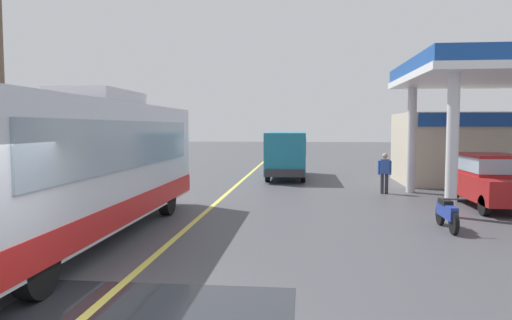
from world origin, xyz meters
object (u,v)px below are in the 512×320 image
Objects in this scene: coach_bus_main at (83,169)px; pedestrian_near_pump at (385,171)px; motorcycle_parked_forecourt at (447,213)px; car_at_pump at (490,178)px; minibus_opposing_lane at (287,150)px.

coach_bus_main is 6.65× the size of pedestrian_near_pump.
car_at_pump is at bearing 55.99° from motorcycle_parked_forecourt.
coach_bus_main reaches higher than car_at_pump.
minibus_opposing_lane reaches higher than car_at_pump.
minibus_opposing_lane is at bearing 72.91° from coach_bus_main.
car_at_pump is 4.50m from motorcycle_parked_forecourt.
car_at_pump reaches higher than pedestrian_near_pump.
car_at_pump is 2.53× the size of pedestrian_near_pump.
coach_bus_main is at bearing -153.80° from car_at_pump.
car_at_pump is at bearing -50.19° from minibus_opposing_lane.
pedestrian_near_pump is (8.63, 8.76, -0.79)m from coach_bus_main.
minibus_opposing_lane is (4.42, 14.38, -0.25)m from coach_bus_main.
pedestrian_near_pump reaches higher than motorcycle_parked_forecourt.
coach_bus_main is at bearing -134.57° from pedestrian_near_pump.
coach_bus_main is 2.63× the size of car_at_pump.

